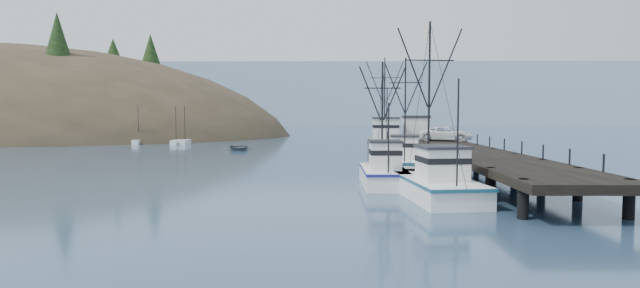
# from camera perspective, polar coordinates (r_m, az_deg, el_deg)

# --- Properties ---
(ground) EXTENTS (400.00, 400.00, 0.00)m
(ground) POSITION_cam_1_polar(r_m,az_deg,el_deg) (29.08, -2.56, -6.81)
(ground) COLOR navy
(ground) RESTS_ON ground
(pier) EXTENTS (6.00, 44.00, 2.00)m
(pier) POSITION_cam_1_polar(r_m,az_deg,el_deg) (46.36, 16.18, -0.88)
(pier) COLOR black
(pier) RESTS_ON ground
(distant_ridge) EXTENTS (360.00, 40.00, 26.00)m
(distant_ridge) POSITION_cam_1_polar(r_m,az_deg,el_deg) (198.78, 3.15, 2.26)
(distant_ridge) COLOR #9EB2C6
(distant_ridge) RESTS_ON ground
(distant_ridge_far) EXTENTS (180.00, 25.00, 18.00)m
(distant_ridge_far) POSITION_cam_1_polar(r_m,az_deg,el_deg) (217.63, -10.30, 2.33)
(distant_ridge_far) COLOR silver
(distant_ridge_far) RESTS_ON ground
(moored_sailboats) EXTENTS (24.55, 10.69, 6.35)m
(moored_sailboats) POSITION_cam_1_polar(r_m,az_deg,el_deg) (88.40, -21.72, 0.28)
(moored_sailboats) COLOR white
(moored_sailboats) RESTS_ON ground
(trawler_near) EXTENTS (4.73, 11.27, 11.36)m
(trawler_near) POSITION_cam_1_polar(r_m,az_deg,el_deg) (32.04, 12.80, -4.42)
(trawler_near) COLOR white
(trawler_near) RESTS_ON ground
(trawler_mid) EXTENTS (3.08, 9.02, 9.30)m
(trawler_mid) POSITION_cam_1_polar(r_m,az_deg,el_deg) (36.64, 7.20, -3.34)
(trawler_mid) COLOR white
(trawler_mid) RESTS_ON ground
(trawler_far) EXTENTS (4.53, 10.10, 10.43)m
(trawler_far) POSITION_cam_1_polar(r_m,az_deg,el_deg) (44.65, 9.64, -2.07)
(trawler_far) COLOR white
(trawler_far) RESTS_ON ground
(work_vessel) EXTENTS (5.25, 14.72, 12.41)m
(work_vessel) POSITION_cam_1_polar(r_m,az_deg,el_deg) (62.24, 7.40, -0.03)
(work_vessel) COLOR slate
(work_vessel) RESTS_ON ground
(pier_shed) EXTENTS (3.00, 3.20, 2.80)m
(pier_shed) POSITION_cam_1_polar(r_m,az_deg,el_deg) (61.53, 10.90, 1.93)
(pier_shed) COLOR silver
(pier_shed) RESTS_ON pier
(pickup_truck) EXTENTS (6.41, 4.51, 1.62)m
(pickup_truck) POSITION_cam_1_polar(r_m,az_deg,el_deg) (57.44, 14.26, 1.15)
(pickup_truck) COLOR white
(pickup_truck) RESTS_ON pier
(motorboat) EXTENTS (5.35, 6.21, 1.08)m
(motorboat) POSITION_cam_1_polar(r_m,az_deg,el_deg) (68.94, -9.27, -0.70)
(motorboat) COLOR #53595D
(motorboat) RESTS_ON ground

